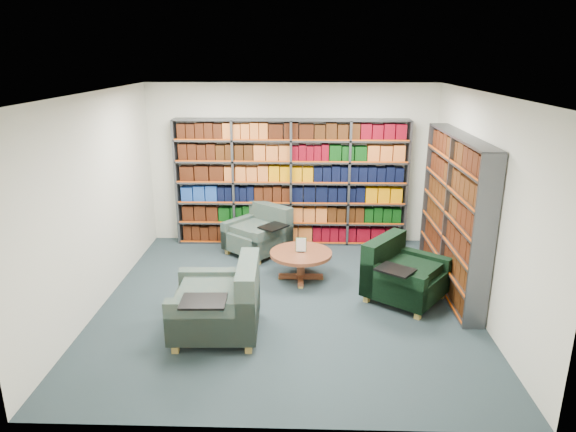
{
  "coord_description": "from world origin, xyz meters",
  "views": [
    {
      "loc": [
        0.21,
        -6.36,
        3.26
      ],
      "look_at": [
        0.0,
        0.6,
        1.05
      ],
      "focal_mm": 32.0,
      "sensor_mm": 36.0,
      "label": 1
    }
  ],
  "objects_px": {
    "coffee_table": "(301,258)",
    "chair_teal_left": "(261,234)",
    "chair_green_right": "(400,276)",
    "chair_teal_front": "(224,306)"
  },
  "relations": [
    {
      "from": "coffee_table",
      "to": "chair_teal_left",
      "type": "bearing_deg",
      "value": 122.04
    },
    {
      "from": "chair_green_right",
      "to": "chair_teal_front",
      "type": "relative_size",
      "value": 1.07
    },
    {
      "from": "chair_teal_left",
      "to": "coffee_table",
      "type": "relative_size",
      "value": 1.32
    },
    {
      "from": "chair_teal_left",
      "to": "chair_green_right",
      "type": "bearing_deg",
      "value": -39.49
    },
    {
      "from": "coffee_table",
      "to": "chair_teal_front",
      "type": "bearing_deg",
      "value": -119.6
    },
    {
      "from": "chair_teal_left",
      "to": "chair_green_right",
      "type": "relative_size",
      "value": 0.94
    },
    {
      "from": "chair_green_right",
      "to": "chair_teal_front",
      "type": "height_order",
      "value": "chair_teal_front"
    },
    {
      "from": "chair_teal_front",
      "to": "coffee_table",
      "type": "xyz_separation_m",
      "value": [
        0.92,
        1.61,
        -0.02
      ]
    },
    {
      "from": "chair_teal_left",
      "to": "coffee_table",
      "type": "bearing_deg",
      "value": -57.96
    },
    {
      "from": "chair_green_right",
      "to": "coffee_table",
      "type": "relative_size",
      "value": 1.4
    }
  ]
}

